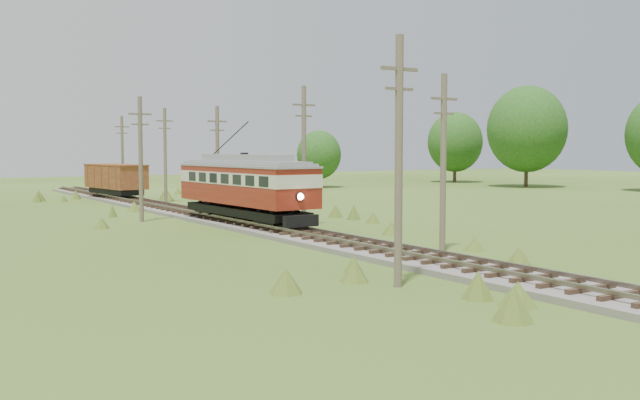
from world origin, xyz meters
TOP-DOWN VIEW (x-y plane):
  - railbed_main at (0.00, 34.00)m, footprint 3.60×96.00m
  - streetcar at (0.00, 33.07)m, footprint 3.53×13.64m
  - gondola at (-0.00, 61.71)m, footprint 3.97×9.33m
  - gravel_pile at (4.57, 48.94)m, footprint 3.33×3.53m
  - utility_pole_r_2 at (3.30, 18.00)m, footprint 1.60×0.30m
  - utility_pole_r_3 at (3.20, 31.00)m, footprint 1.60×0.30m
  - utility_pole_r_4 at (3.00, 44.00)m, footprint 1.60×0.30m
  - utility_pole_r_5 at (3.40, 57.00)m, footprint 1.60×0.30m
  - utility_pole_r_6 at (3.20, 70.00)m, footprint 1.60×0.30m
  - utility_pole_l_a at (-4.20, 12.00)m, footprint 1.60×0.30m
  - utility_pole_l_b at (-4.50, 40.00)m, footprint 1.60×0.30m
  - tree_right_4 at (54.00, 58.00)m, footprint 10.50×10.50m
  - tree_right_5 at (56.00, 74.00)m, footprint 8.40×8.40m
  - tree_mid_b at (30.00, 72.00)m, footprint 5.88×5.88m

SIDE VIEW (x-z plane):
  - railbed_main at x=0.00m, z-range -0.09..0.48m
  - gravel_pile at x=4.57m, z-range -0.04..1.17m
  - gondola at x=0.00m, z-range 0.68..3.69m
  - streetcar at x=0.00m, z-range -0.27..5.93m
  - utility_pole_r_4 at x=3.00m, z-range 0.12..8.52m
  - tree_mid_b at x=30.00m, z-range 0.54..8.12m
  - utility_pole_r_2 at x=3.30m, z-range 0.12..8.72m
  - utility_pole_l_b at x=-4.50m, z-range 0.12..8.72m
  - utility_pole_r_6 at x=3.20m, z-range 0.12..8.82m
  - utility_pole_r_5 at x=3.40m, z-range 0.13..9.03m
  - utility_pole_r_3 at x=3.20m, z-range 0.13..9.13m
  - utility_pole_l_a at x=-4.20m, z-range 0.13..9.13m
  - tree_right_5 at x=56.00m, z-range 0.78..11.60m
  - tree_right_4 at x=54.00m, z-range 0.98..14.51m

